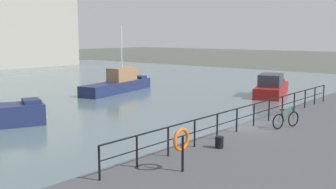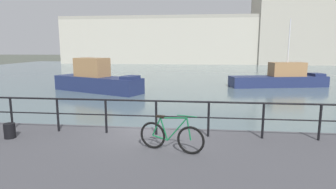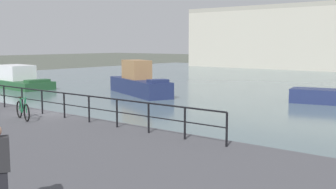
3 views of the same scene
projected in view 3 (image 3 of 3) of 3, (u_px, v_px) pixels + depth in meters
The scene contains 6 objects.
ground_plane at pixel (55, 132), 19.41m from camera, with size 240.00×240.00×0.00m, color #4C5147.
water_basin at pixel (302, 84), 42.73m from camera, with size 80.00×60.00×0.01m, color slate.
moored_white_yacht at pixel (139, 83), 33.83m from camera, with size 8.14×5.01×2.75m.
moored_harbor_tender at pixel (18, 79), 39.11m from camera, with size 8.03×3.65×2.07m.
quay_railing at pixel (42, 98), 18.50m from camera, with size 18.97×0.07×1.08m.
parked_bicycle at pixel (23, 110), 17.14m from camera, with size 1.72×0.55×0.98m.
Camera 3 is at (16.08, -11.51, 4.09)m, focal length 44.79 mm.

